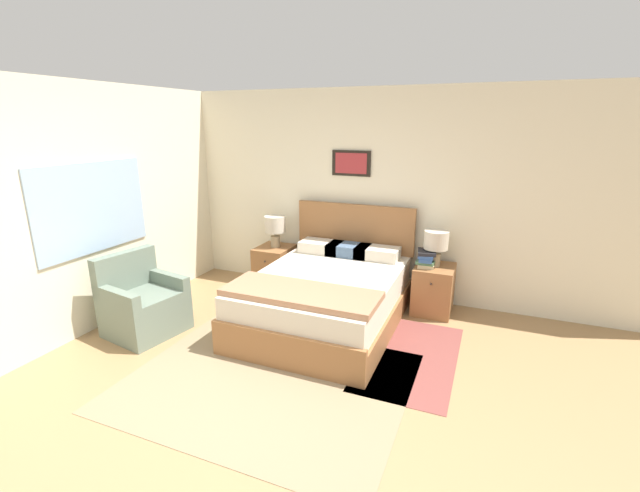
% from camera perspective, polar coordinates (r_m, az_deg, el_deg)
% --- Properties ---
extents(ground_plane, '(16.00, 16.00, 0.00)m').
position_cam_1_polar(ground_plane, '(3.41, -10.02, -23.99)').
color(ground_plane, '#99754C').
extents(wall_back, '(7.28, 0.09, 2.60)m').
position_cam_1_polar(wall_back, '(5.49, 6.48, 6.78)').
color(wall_back, beige).
rests_on(wall_back, ground_plane).
extents(wall_left, '(0.08, 5.42, 2.60)m').
position_cam_1_polar(wall_left, '(5.45, -24.56, 5.35)').
color(wall_left, beige).
rests_on(wall_left, ground_plane).
extents(area_rug_main, '(2.40, 1.92, 0.01)m').
position_cam_1_polar(area_rug_main, '(3.96, -7.09, -17.46)').
color(area_rug_main, '#897556').
rests_on(area_rug_main, ground_plane).
extents(area_rug_bedside, '(0.85, 1.56, 0.01)m').
position_cam_1_polar(area_rug_bedside, '(4.37, 12.00, -14.23)').
color(area_rug_bedside, brown).
rests_on(area_rug_bedside, ground_plane).
extents(bed, '(1.54, 2.07, 1.19)m').
position_cam_1_polar(bed, '(4.80, 0.90, -6.65)').
color(bed, '#936038').
rests_on(bed, ground_plane).
extents(armchair, '(0.78, 0.81, 0.86)m').
position_cam_1_polar(armchair, '(4.99, -22.55, -7.33)').
color(armchair, slate).
rests_on(armchair, ground_plane).
extents(nightstand_near_window, '(0.45, 0.53, 0.57)m').
position_cam_1_polar(nightstand_near_window, '(5.88, -6.05, -2.80)').
color(nightstand_near_window, '#936038').
rests_on(nightstand_near_window, ground_plane).
extents(nightstand_by_door, '(0.45, 0.53, 0.57)m').
position_cam_1_polar(nightstand_by_door, '(5.27, 14.88, -5.58)').
color(nightstand_by_door, '#936038').
rests_on(nightstand_by_door, ground_plane).
extents(table_lamp_near_window, '(0.28, 0.28, 0.42)m').
position_cam_1_polar(table_lamp_near_window, '(5.73, -6.02, 2.63)').
color(table_lamp_near_window, gray).
rests_on(table_lamp_near_window, nightstand_near_window).
extents(table_lamp_by_door, '(0.28, 0.28, 0.42)m').
position_cam_1_polar(table_lamp_by_door, '(5.10, 15.22, 0.45)').
color(table_lamp_by_door, gray).
rests_on(table_lamp_by_door, nightstand_by_door).
extents(book_thick_bottom, '(0.21, 0.24, 0.04)m').
position_cam_1_polar(book_thick_bottom, '(5.13, 13.94, -2.47)').
color(book_thick_bottom, beige).
rests_on(book_thick_bottom, nightstand_by_door).
extents(book_hardcover_middle, '(0.22, 0.22, 0.04)m').
position_cam_1_polar(book_hardcover_middle, '(5.11, 13.97, -2.05)').
color(book_hardcover_middle, '#4C7551').
rests_on(book_hardcover_middle, book_thick_bottom).
extents(book_novel_upper, '(0.16, 0.27, 0.04)m').
position_cam_1_polar(book_novel_upper, '(5.10, 14.00, -1.62)').
color(book_novel_upper, '#335693').
rests_on(book_novel_upper, book_hardcover_middle).
extents(book_slim_near_top, '(0.18, 0.26, 0.04)m').
position_cam_1_polar(book_slim_near_top, '(5.09, 14.03, -1.20)').
color(book_slim_near_top, '#335693').
rests_on(book_slim_near_top, book_novel_upper).
extents(book_paperback_top, '(0.24, 0.28, 0.04)m').
position_cam_1_polar(book_paperback_top, '(5.08, 14.05, -0.80)').
color(book_paperback_top, '#232328').
rests_on(book_paperback_top, book_slim_near_top).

